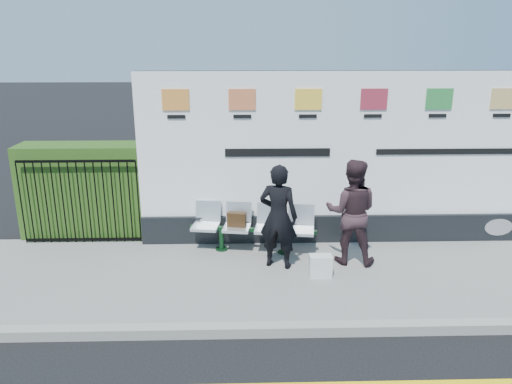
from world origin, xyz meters
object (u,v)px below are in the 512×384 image
woman_left (278,217)px  woman_right (351,212)px  billboard (368,170)px  bench (253,239)px

woman_left → woman_right: woman_right is taller
billboard → woman_left: (-1.64, -1.07, -0.46)m
woman_left → woman_right: (1.18, 0.14, 0.02)m
bench → woman_right: (1.57, -0.45, 0.64)m
bench → woman_right: size_ratio=1.21×
billboard → bench: 2.36m
bench → woman_left: 0.94m
bench → woman_right: 1.76m
woman_left → billboard: bearing=-128.7°
woman_left → bench: bearing=-38.0°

